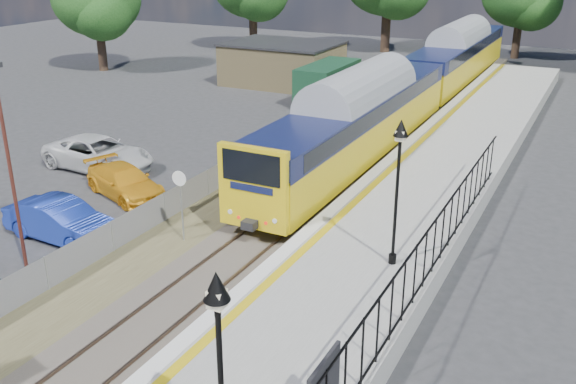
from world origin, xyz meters
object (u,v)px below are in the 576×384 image
Objects in this scene: train at (420,80)px; carpark_lamp at (8,158)px; victorian_lamp_north at (399,159)px; speed_sign at (181,194)px; car_white at (99,154)px; car_blue at (61,221)px; victorian_lamp_south at (219,338)px; car_yellow at (125,182)px.

carpark_lamp reaches higher than train.
victorian_lamp_north is 1.67× the size of speed_sign.
victorian_lamp_north reaches higher than car_white.
car_white is (-4.21, 6.57, 0.03)m from car_blue.
victorian_lamp_south is at bearing -55.06° from speed_sign.
car_yellow is at bearing -111.52° from train.
car_blue is (-12.06, 7.97, -3.55)m from victorian_lamp_south.
carpark_lamp reaches higher than victorian_lamp_north.
train is 7.30× the size of car_white.
car_blue is 1.01× the size of car_yellow.
victorian_lamp_south is 0.82× the size of car_white.
carpark_lamp is at bearing -159.13° from victorian_lamp_north.
speed_sign is 0.61× the size of car_yellow.
train reaches higher than speed_sign.
victorian_lamp_north is at bearing -2.80° from speed_sign.
train is 14.84× the size of speed_sign.
car_blue is (-4.06, -1.82, -1.12)m from speed_sign.
victorian_lamp_north is 0.11× the size of train.
carpark_lamp is at bearing -162.79° from car_blue.
car_yellow is (-12.65, 2.37, -3.64)m from victorian_lamp_north.
speed_sign is 0.40× the size of carpark_lamp.
train is 8.96× the size of car_blue.
victorian_lamp_north is 12.05m from carpark_lamp.
speed_sign reaches higher than car_yellow.
victorian_lamp_north is at bearing -102.46° from car_white.
car_blue is at bearing -144.04° from car_white.
victorian_lamp_north is 12.54m from car_blue.
speed_sign is (-8.00, 9.80, -2.43)m from victorian_lamp_south.
carpark_lamp is 10.54m from car_white.
carpark_lamp is 1.51× the size of car_blue.
victorian_lamp_south is 1.01× the size of car_blue.
carpark_lamp reaches higher than speed_sign.
victorian_lamp_north reaches higher than car_blue.
car_blue reaches higher than car_yellow.
train reaches higher than car_blue.
carpark_lamp is at bearing -148.10° from car_white.
car_white reaches higher than car_yellow.
car_white is at bearing 138.20° from victorian_lamp_south.
victorian_lamp_south is at bearing -88.85° from victorian_lamp_north.
car_white is (-10.77, -16.45, -1.56)m from train.
car_yellow is (-1.39, 6.66, -3.27)m from carpark_lamp.
victorian_lamp_south is at bearing -26.49° from carpark_lamp.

